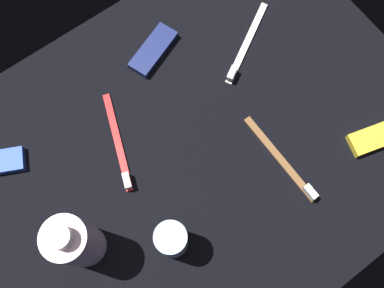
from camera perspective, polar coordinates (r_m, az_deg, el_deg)
ground_plane at (r=77.11cm, az=0.00°, el=-0.79°), size 84.00×64.00×1.20cm
bodywash_bottle at (r=68.37cm, az=-14.67°, el=-12.03°), size 6.49×6.49×16.33cm
deodorant_stick at (r=69.03cm, az=-2.61°, el=-12.13°), size 4.89×4.89×9.36cm
toothbrush_brown at (r=76.84cm, az=11.68°, el=-2.37°), size 1.31×18.01×2.10cm
toothbrush_red at (r=77.05cm, az=-9.31°, el=-0.33°), size 7.30×17.32×2.10cm
toothbrush_white at (r=84.18cm, az=6.75°, el=12.23°), size 16.21×10.00×2.10cm
snack_bar_yellow at (r=82.87cm, az=22.72°, el=0.91°), size 11.09×6.64×1.50cm
snack_bar_navy at (r=83.38cm, az=-4.95°, el=11.82°), size 11.14×7.42×1.50cm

